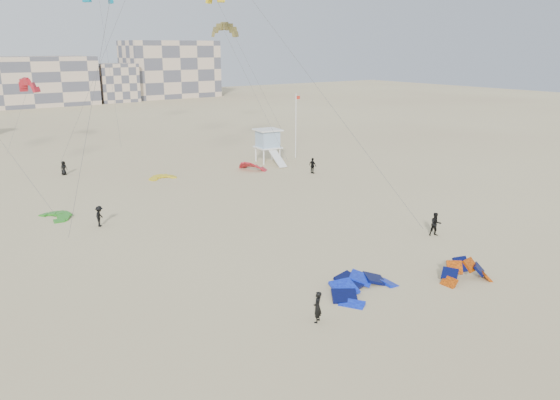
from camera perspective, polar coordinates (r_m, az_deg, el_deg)
ground at (r=30.82m, az=7.78°, el=-12.15°), size 320.00×320.00×0.00m
kite_ground_blue at (r=33.98m, az=8.72°, el=-9.42°), size 6.08×6.27×2.64m
kite_ground_orange at (r=36.96m, az=18.77°, el=-7.98°), size 4.08×4.11×3.35m
kite_ground_green at (r=51.32m, az=-22.35°, el=-1.71°), size 3.85×3.68×0.94m
kite_ground_red_far at (r=66.06m, az=-2.93°, el=3.18°), size 4.61×4.51×3.15m
kite_ground_yellow at (r=63.00m, az=-12.17°, el=2.22°), size 2.94×3.10×0.85m
kitesurfer_main at (r=29.86m, az=3.93°, el=-11.09°), size 0.77×0.70×1.76m
kitesurfer_b at (r=44.42m, az=15.95°, el=-2.46°), size 1.13×1.05×1.86m
kitesurfer_c at (r=47.31m, az=-18.34°, el=-1.62°), size 1.17×1.30×1.75m
kitesurfer_d at (r=63.98m, az=3.43°, el=3.60°), size 0.61×1.13×1.84m
kitesurfer_e at (r=67.91m, az=-21.67°, el=3.13°), size 0.92×0.74×1.63m
kitesurfer_f at (r=90.05m, az=-0.76°, el=7.09°), size 1.22×1.53×1.63m
kite_fly_olive at (r=66.80m, az=-5.84°, el=17.12°), size 6.87×8.51×16.17m
kite_fly_red at (r=84.46m, az=-24.78°, el=10.73°), size 7.24×8.51×9.52m
lifeguard_tower_near at (r=70.00m, az=-1.28°, el=5.67°), size 3.38×6.02×4.26m
flagpole at (r=72.58m, az=1.68°, el=7.88°), size 0.69×0.11×8.47m
condo_mid at (r=152.58m, az=-25.07°, el=11.16°), size 32.00×16.00×12.00m
condo_east at (r=166.66m, az=-11.39°, el=13.25°), size 26.00×14.00×16.00m
condo_fill_right at (r=156.41m, az=-16.83°, el=11.66°), size 10.00×10.00×10.00m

